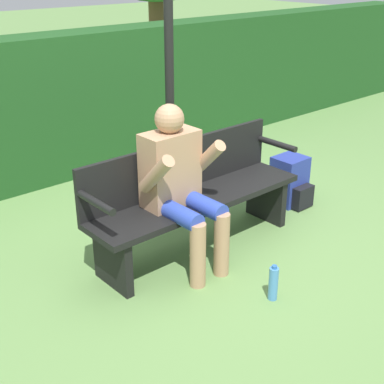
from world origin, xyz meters
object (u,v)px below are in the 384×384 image
(signpost, at_px, (169,49))
(person_seated, at_px, (179,181))
(water_bottle, at_px, (273,283))
(backpack, at_px, (290,182))
(park_bench, at_px, (193,195))

(signpost, bearing_deg, person_seated, -124.14)
(person_seated, height_order, water_bottle, person_seated)
(backpack, height_order, signpost, signpost)
(park_bench, xyz_separation_m, water_bottle, (-0.08, -0.88, -0.32))
(park_bench, distance_m, backpack, 1.21)
(park_bench, xyz_separation_m, signpost, (0.13, 0.42, 1.01))
(backpack, distance_m, water_bottle, 1.55)
(park_bench, bearing_deg, signpost, 72.33)
(water_bottle, distance_m, signpost, 1.86)
(person_seated, relative_size, water_bottle, 4.60)
(person_seated, relative_size, signpost, 0.45)
(backpack, bearing_deg, signpost, 158.94)
(park_bench, distance_m, water_bottle, 0.94)
(backpack, xyz_separation_m, water_bottle, (-1.26, -0.89, -0.09))
(person_seated, bearing_deg, water_bottle, -78.85)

